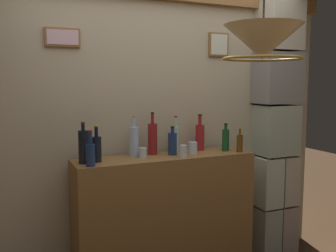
{
  "coord_description": "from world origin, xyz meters",
  "views": [
    {
      "loc": [
        -1.22,
        -1.93,
        1.7
      ],
      "look_at": [
        0.0,
        0.78,
        1.35
      ],
      "focal_mm": 40.34,
      "sensor_mm": 36.0,
      "label": 1
    }
  ],
  "objects_px": {
    "liquor_bottle_scotch": "(83,146)",
    "glass_tumbler_shot": "(143,153)",
    "liquor_bottle_gin": "(172,143)",
    "pendant_lamp": "(263,43)",
    "liquor_bottle_tequila": "(226,139)",
    "liquor_bottle_rye": "(91,153)",
    "glass_tumbler_rocks": "(193,148)",
    "glass_tumbler_highball": "(183,151)",
    "liquor_bottle_bourbon": "(200,136)",
    "liquor_bottle_rum": "(153,138)",
    "liquor_bottle_port": "(134,141)",
    "liquor_bottle_sherry": "(176,138)",
    "liquor_bottle_amaro": "(97,148)",
    "liquor_bottle_brandy": "(240,143)"
  },
  "relations": [
    {
      "from": "liquor_bottle_bourbon",
      "to": "pendant_lamp",
      "type": "distance_m",
      "value": 1.25
    },
    {
      "from": "liquor_bottle_sherry",
      "to": "glass_tumbler_shot",
      "type": "xyz_separation_m",
      "value": [
        -0.36,
        -0.14,
        -0.08
      ]
    },
    {
      "from": "liquor_bottle_port",
      "to": "glass_tumbler_shot",
      "type": "height_order",
      "value": "liquor_bottle_port"
    },
    {
      "from": "liquor_bottle_rye",
      "to": "liquor_bottle_port",
      "type": "distance_m",
      "value": 0.46
    },
    {
      "from": "liquor_bottle_scotch",
      "to": "liquor_bottle_brandy",
      "type": "xyz_separation_m",
      "value": [
        1.32,
        -0.09,
        -0.05
      ]
    },
    {
      "from": "liquor_bottle_bourbon",
      "to": "pendant_lamp",
      "type": "relative_size",
      "value": 0.65
    },
    {
      "from": "liquor_bottle_gin",
      "to": "liquor_bottle_rum",
      "type": "xyz_separation_m",
      "value": [
        -0.15,
        0.08,
        0.04
      ]
    },
    {
      "from": "pendant_lamp",
      "to": "liquor_bottle_port",
      "type": "bearing_deg",
      "value": 115.06
    },
    {
      "from": "liquor_bottle_amaro",
      "to": "glass_tumbler_shot",
      "type": "relative_size",
      "value": 3.55
    },
    {
      "from": "liquor_bottle_bourbon",
      "to": "glass_tumbler_shot",
      "type": "xyz_separation_m",
      "value": [
        -0.58,
        -0.1,
        -0.08
      ]
    },
    {
      "from": "liquor_bottle_gin",
      "to": "liquor_bottle_rum",
      "type": "bearing_deg",
      "value": 152.62
    },
    {
      "from": "glass_tumbler_highball",
      "to": "glass_tumbler_shot",
      "type": "distance_m",
      "value": 0.32
    },
    {
      "from": "liquor_bottle_scotch",
      "to": "glass_tumbler_shot",
      "type": "height_order",
      "value": "liquor_bottle_scotch"
    },
    {
      "from": "glass_tumbler_rocks",
      "to": "pendant_lamp",
      "type": "bearing_deg",
      "value": -91.06
    },
    {
      "from": "liquor_bottle_brandy",
      "to": "glass_tumbler_shot",
      "type": "bearing_deg",
      "value": 172.3
    },
    {
      "from": "liquor_bottle_port",
      "to": "liquor_bottle_gin",
      "type": "bearing_deg",
      "value": -12.66
    },
    {
      "from": "liquor_bottle_rye",
      "to": "liquor_bottle_scotch",
      "type": "distance_m",
      "value": 0.13
    },
    {
      "from": "glass_tumbler_rocks",
      "to": "glass_tumbler_highball",
      "type": "distance_m",
      "value": 0.18
    },
    {
      "from": "glass_tumbler_highball",
      "to": "glass_tumbler_shot",
      "type": "xyz_separation_m",
      "value": [
        -0.3,
        0.13,
        -0.01
      ]
    },
    {
      "from": "liquor_bottle_rum",
      "to": "glass_tumbler_rocks",
      "type": "bearing_deg",
      "value": -17.78
    },
    {
      "from": "liquor_bottle_amaro",
      "to": "liquor_bottle_brandy",
      "type": "relative_size",
      "value": 1.31
    },
    {
      "from": "liquor_bottle_gin",
      "to": "pendant_lamp",
      "type": "distance_m",
      "value": 1.2
    },
    {
      "from": "liquor_bottle_scotch",
      "to": "liquor_bottle_gin",
      "type": "height_order",
      "value": "liquor_bottle_scotch"
    },
    {
      "from": "liquor_bottle_tequila",
      "to": "liquor_bottle_rum",
      "type": "height_order",
      "value": "liquor_bottle_rum"
    },
    {
      "from": "liquor_bottle_rye",
      "to": "glass_tumbler_highball",
      "type": "distance_m",
      "value": 0.75
    },
    {
      "from": "glass_tumbler_rocks",
      "to": "glass_tumbler_highball",
      "type": "relative_size",
      "value": 1.01
    },
    {
      "from": "liquor_bottle_scotch",
      "to": "liquor_bottle_amaro",
      "type": "distance_m",
      "value": 0.11
    },
    {
      "from": "liquor_bottle_gin",
      "to": "glass_tumbler_rocks",
      "type": "relative_size",
      "value": 2.34
    },
    {
      "from": "liquor_bottle_scotch",
      "to": "glass_tumbler_highball",
      "type": "height_order",
      "value": "liquor_bottle_scotch"
    },
    {
      "from": "liquor_bottle_brandy",
      "to": "glass_tumbler_highball",
      "type": "xyz_separation_m",
      "value": [
        -0.55,
        -0.01,
        -0.03
      ]
    },
    {
      "from": "glass_tumbler_rocks",
      "to": "glass_tumbler_shot",
      "type": "bearing_deg",
      "value": 178.14
    },
    {
      "from": "liquor_bottle_scotch",
      "to": "liquor_bottle_sherry",
      "type": "relative_size",
      "value": 1.0
    },
    {
      "from": "liquor_bottle_gin",
      "to": "liquor_bottle_port",
      "type": "distance_m",
      "value": 0.32
    },
    {
      "from": "liquor_bottle_tequila",
      "to": "glass_tumbler_rocks",
      "type": "bearing_deg",
      "value": 178.86
    },
    {
      "from": "liquor_bottle_rum",
      "to": "glass_tumbler_highball",
      "type": "relative_size",
      "value": 3.54
    },
    {
      "from": "liquor_bottle_gin",
      "to": "liquor_bottle_tequila",
      "type": "height_order",
      "value": "liquor_bottle_tequila"
    },
    {
      "from": "liquor_bottle_brandy",
      "to": "liquor_bottle_tequila",
      "type": "xyz_separation_m",
      "value": [
        -0.08,
        0.09,
        0.02
      ]
    },
    {
      "from": "liquor_bottle_gin",
      "to": "liquor_bottle_amaro",
      "type": "xyz_separation_m",
      "value": [
        -0.64,
        -0.02,
        0.01
      ]
    },
    {
      "from": "liquor_bottle_bourbon",
      "to": "liquor_bottle_sherry",
      "type": "bearing_deg",
      "value": 171.69
    },
    {
      "from": "liquor_bottle_gin",
      "to": "liquor_bottle_port",
      "type": "relative_size",
      "value": 0.72
    },
    {
      "from": "liquor_bottle_scotch",
      "to": "liquor_bottle_amaro",
      "type": "bearing_deg",
      "value": 8.86
    },
    {
      "from": "liquor_bottle_rye",
      "to": "pendant_lamp",
      "type": "xyz_separation_m",
      "value": [
        0.87,
        -0.78,
        0.73
      ]
    },
    {
      "from": "liquor_bottle_brandy",
      "to": "liquor_bottle_tequila",
      "type": "relative_size",
      "value": 0.88
    },
    {
      "from": "glass_tumbler_rocks",
      "to": "liquor_bottle_bourbon",
      "type": "bearing_deg",
      "value": 41.82
    },
    {
      "from": "liquor_bottle_port",
      "to": "liquor_bottle_sherry",
      "type": "bearing_deg",
      "value": 7.59
    },
    {
      "from": "pendant_lamp",
      "to": "liquor_bottle_sherry",
      "type": "bearing_deg",
      "value": 93.78
    },
    {
      "from": "liquor_bottle_sherry",
      "to": "pendant_lamp",
      "type": "height_order",
      "value": "pendant_lamp"
    },
    {
      "from": "liquor_bottle_rye",
      "to": "liquor_bottle_tequila",
      "type": "relative_size",
      "value": 1.08
    },
    {
      "from": "glass_tumbler_highball",
      "to": "liquor_bottle_bourbon",
      "type": "bearing_deg",
      "value": 39.79
    },
    {
      "from": "liquor_bottle_tequila",
      "to": "glass_tumbler_shot",
      "type": "relative_size",
      "value": 3.07
    }
  ]
}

